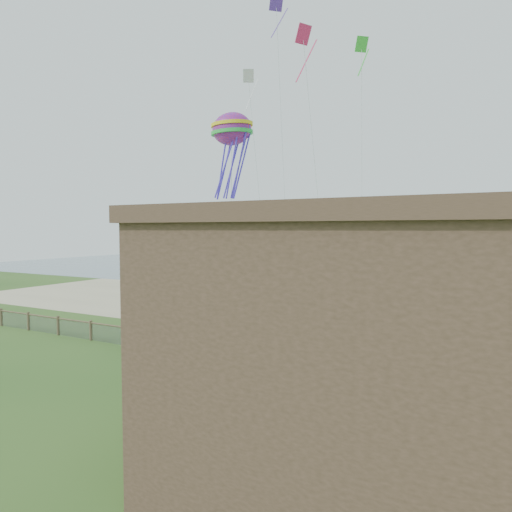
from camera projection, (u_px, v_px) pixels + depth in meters
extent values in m
plane|color=#2A4F1B|center=(131.00, 397.00, 18.69)|extent=(160.00, 160.00, 0.00)
cube|color=tan|center=(319.00, 312.00, 38.03)|extent=(72.00, 20.00, 0.02)
cube|color=slate|center=(411.00, 270.00, 76.72)|extent=(160.00, 68.00, 0.02)
cube|color=#473526|center=(488.00, 363.00, 11.46)|extent=(15.00, 10.00, 7.00)
cube|color=brown|center=(489.00, 407.00, 16.92)|extent=(15.00, 2.00, 0.50)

